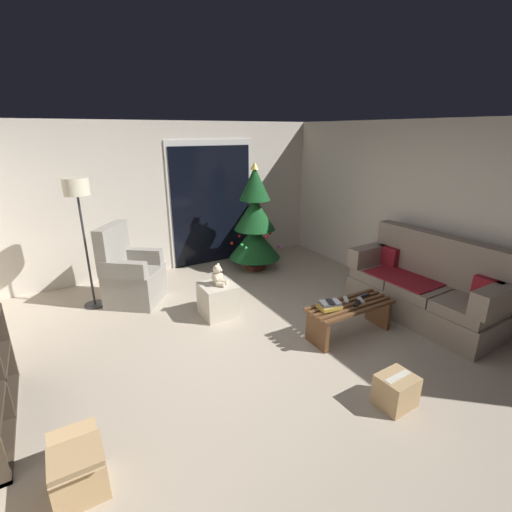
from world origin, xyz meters
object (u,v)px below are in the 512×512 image
(remote_silver, at_px, (361,300))
(cell_phone, at_px, (331,302))
(teddy_bear_cream, at_px, (218,276))
(remote_white, at_px, (346,300))
(coffee_table, at_px, (350,314))
(remote_graphite, at_px, (364,295))
(ottoman, at_px, (218,300))
(floor_lamp, at_px, (78,200))
(armchair, at_px, (131,275))
(christmas_tree, at_px, (255,223))
(couch, at_px, (425,288))
(remote_black, at_px, (357,304))
(cardboard_box_open_near_shelf, at_px, (79,473))
(book_stack, at_px, (330,305))
(cardboard_box_taped_mid_floor, at_px, (396,391))

(remote_silver, bearing_deg, cell_phone, -160.67)
(teddy_bear_cream, bearing_deg, remote_white, -44.29)
(coffee_table, distance_m, remote_white, 0.18)
(remote_graphite, distance_m, remote_white, 0.28)
(remote_graphite, xyz_separation_m, ottoman, (-1.45, 1.16, -0.20))
(ottoman, bearing_deg, floor_lamp, 141.28)
(cell_phone, bearing_deg, armchair, 150.97)
(christmas_tree, bearing_deg, couch, -68.27)
(remote_black, xyz_separation_m, cardboard_box_open_near_shelf, (-3.08, -0.56, -0.25))
(remote_black, xyz_separation_m, book_stack, (-0.34, 0.09, 0.03))
(teddy_bear_cream, bearing_deg, cardboard_box_taped_mid_floor, -74.14)
(remote_silver, relative_size, cell_phone, 1.08)
(remote_white, bearing_deg, remote_graphite, -150.20)
(remote_graphite, bearing_deg, remote_white, 84.70)
(teddy_bear_cream, distance_m, cardboard_box_open_near_shelf, 2.66)
(floor_lamp, bearing_deg, remote_white, -41.38)
(couch, relative_size, christmas_tree, 1.05)
(floor_lamp, height_order, cardboard_box_taped_mid_floor, floor_lamp)
(cardboard_box_taped_mid_floor, distance_m, cardboard_box_open_near_shelf, 2.59)
(ottoman, bearing_deg, christmas_tree, 44.49)
(couch, distance_m, armchair, 4.01)
(remote_black, bearing_deg, christmas_tree, -29.89)
(remote_silver, distance_m, cell_phone, 0.45)
(couch, height_order, remote_graphite, couch)
(book_stack, xyz_separation_m, teddy_bear_cream, (-0.86, 1.19, 0.11))
(teddy_bear_cream, relative_size, cardboard_box_taped_mid_floor, 0.85)
(coffee_table, bearing_deg, cardboard_box_taped_mid_floor, -113.84)
(remote_white, xyz_separation_m, remote_silver, (0.14, -0.10, 0.00))
(armchair, bearing_deg, book_stack, -51.18)
(book_stack, bearing_deg, remote_silver, -5.78)
(couch, xyz_separation_m, cell_phone, (-1.46, 0.17, 0.10))
(cardboard_box_open_near_shelf, bearing_deg, teddy_bear_cream, 44.51)
(christmas_tree, height_order, armchair, christmas_tree)
(remote_white, xyz_separation_m, cell_phone, (-0.30, -0.07, 0.08))
(remote_white, height_order, armchair, armchair)
(cell_phone, bearing_deg, coffee_table, 15.43)
(coffee_table, bearing_deg, ottoman, 132.95)
(remote_graphite, relative_size, armchair, 0.14)
(armchair, distance_m, teddy_bear_cream, 1.36)
(remote_graphite, xyz_separation_m, remote_white, (-0.28, 0.02, 0.00))
(remote_black, xyz_separation_m, teddy_bear_cream, (-1.20, 1.28, 0.14))
(remote_graphite, xyz_separation_m, christmas_tree, (-0.17, 2.42, 0.41))
(coffee_table, bearing_deg, remote_black, -41.44)
(remote_silver, height_order, cardboard_box_taped_mid_floor, remote_silver)
(christmas_tree, bearing_deg, cardboard_box_taped_mid_floor, -99.62)
(remote_silver, relative_size, cardboard_box_taped_mid_floor, 0.46)
(coffee_table, distance_m, floor_lamp, 3.70)
(remote_black, distance_m, cardboard_box_open_near_shelf, 3.14)
(teddy_bear_cream, bearing_deg, couch, -30.51)
(couch, distance_m, cell_phone, 1.48)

